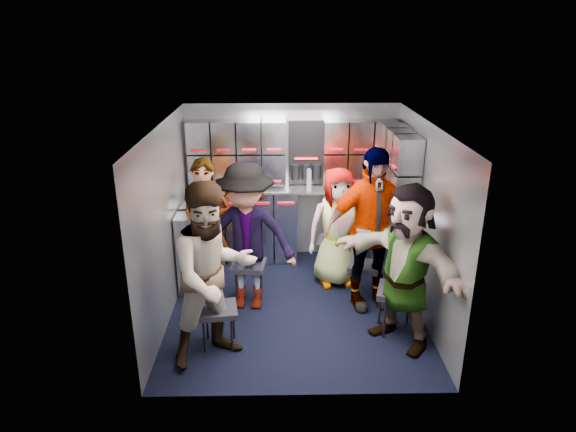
{
  "coord_description": "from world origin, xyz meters",
  "views": [
    {
      "loc": [
        -0.19,
        -5.16,
        3.08
      ],
      "look_at": [
        -0.08,
        0.35,
        0.99
      ],
      "focal_mm": 32.0,
      "sensor_mm": 36.0,
      "label": 1
    }
  ],
  "objects_px": {
    "jump_seat_mid_right": "(365,268)",
    "attendant_arc_e": "(406,266)",
    "attendant_arc_b": "(247,238)",
    "attendant_arc_d": "(370,229)",
    "jump_seat_center": "(335,244)",
    "jump_seat_near_right": "(398,294)",
    "attendant_arc_a": "(214,275)",
    "jump_seat_mid_left": "(249,267)",
    "attendant_arc_c": "(337,227)",
    "jump_seat_near_left": "(218,312)",
    "attendant_standing": "(206,226)"
  },
  "relations": [
    {
      "from": "jump_seat_mid_right",
      "to": "attendant_standing",
      "type": "height_order",
      "value": "attendant_standing"
    },
    {
      "from": "jump_seat_center",
      "to": "attendant_arc_e",
      "type": "xyz_separation_m",
      "value": [
        0.53,
        -1.46,
        0.41
      ]
    },
    {
      "from": "attendant_arc_a",
      "to": "attendant_arc_d",
      "type": "bearing_deg",
      "value": 0.18
    },
    {
      "from": "jump_seat_mid_right",
      "to": "attendant_arc_a",
      "type": "bearing_deg",
      "value": -144.35
    },
    {
      "from": "attendant_arc_a",
      "to": "attendant_arc_b",
      "type": "xyz_separation_m",
      "value": [
        0.25,
        0.96,
        -0.04
      ]
    },
    {
      "from": "jump_seat_near_right",
      "to": "jump_seat_mid_right",
      "type": "bearing_deg",
      "value": 106.98
    },
    {
      "from": "jump_seat_mid_left",
      "to": "attendant_arc_b",
      "type": "relative_size",
      "value": 0.27
    },
    {
      "from": "jump_seat_mid_left",
      "to": "jump_seat_center",
      "type": "bearing_deg",
      "value": 27.51
    },
    {
      "from": "jump_seat_center",
      "to": "jump_seat_mid_left",
      "type": "bearing_deg",
      "value": -152.49
    },
    {
      "from": "jump_seat_near_left",
      "to": "attendant_arc_d",
      "type": "distance_m",
      "value": 1.88
    },
    {
      "from": "attendant_standing",
      "to": "attendant_arc_a",
      "type": "distance_m",
      "value": 1.43
    },
    {
      "from": "jump_seat_center",
      "to": "attendant_arc_a",
      "type": "height_order",
      "value": "attendant_arc_a"
    },
    {
      "from": "attendant_arc_c",
      "to": "attendant_arc_e",
      "type": "bearing_deg",
      "value": -75.95
    },
    {
      "from": "jump_seat_near_right",
      "to": "attendant_arc_e",
      "type": "bearing_deg",
      "value": -90.0
    },
    {
      "from": "jump_seat_center",
      "to": "attendant_arc_d",
      "type": "bearing_deg",
      "value": -67.31
    },
    {
      "from": "attendant_standing",
      "to": "attendant_arc_c",
      "type": "relative_size",
      "value": 1.1
    },
    {
      "from": "jump_seat_near_right",
      "to": "attendant_arc_d",
      "type": "bearing_deg",
      "value": 111.92
    },
    {
      "from": "attendant_arc_e",
      "to": "attendant_standing",
      "type": "bearing_deg",
      "value": -158.86
    },
    {
      "from": "jump_seat_center",
      "to": "attendant_arc_e",
      "type": "bearing_deg",
      "value": -70.18
    },
    {
      "from": "jump_seat_near_left",
      "to": "jump_seat_center",
      "type": "bearing_deg",
      "value": 48.95
    },
    {
      "from": "jump_seat_mid_left",
      "to": "attendant_arc_c",
      "type": "relative_size",
      "value": 0.3
    },
    {
      "from": "jump_seat_near_left",
      "to": "attendant_arc_b",
      "type": "bearing_deg",
      "value": 72.14
    },
    {
      "from": "jump_seat_near_right",
      "to": "attendant_arc_c",
      "type": "relative_size",
      "value": 0.34
    },
    {
      "from": "jump_seat_near_right",
      "to": "attendant_arc_d",
      "type": "distance_m",
      "value": 0.79
    },
    {
      "from": "jump_seat_near_right",
      "to": "attendant_arc_b",
      "type": "relative_size",
      "value": 0.3
    },
    {
      "from": "attendant_arc_c",
      "to": "jump_seat_mid_left",
      "type": "bearing_deg",
      "value": -168.91
    },
    {
      "from": "jump_seat_center",
      "to": "attendant_arc_a",
      "type": "bearing_deg",
      "value": -127.89
    },
    {
      "from": "jump_seat_mid_right",
      "to": "attendant_arc_e",
      "type": "bearing_deg",
      "value": -76.17
    },
    {
      "from": "jump_seat_mid_right",
      "to": "jump_seat_center",
      "type": "bearing_deg",
      "value": 119.22
    },
    {
      "from": "attendant_arc_b",
      "to": "attendant_arc_d",
      "type": "distance_m",
      "value": 1.37
    },
    {
      "from": "attendant_arc_e",
      "to": "jump_seat_near_left",
      "type": "bearing_deg",
      "value": -128.16
    },
    {
      "from": "attendant_arc_a",
      "to": "jump_seat_mid_right",
      "type": "bearing_deg",
      "value": 4.63
    },
    {
      "from": "attendant_arc_a",
      "to": "attendant_arc_e",
      "type": "distance_m",
      "value": 1.86
    },
    {
      "from": "jump_seat_near_right",
      "to": "jump_seat_mid_left",
      "type": "bearing_deg",
      "value": 155.52
    },
    {
      "from": "jump_seat_center",
      "to": "attendant_arc_b",
      "type": "xyz_separation_m",
      "value": [
        -1.07,
        -0.74,
        0.41
      ]
    },
    {
      "from": "jump_seat_near_right",
      "to": "attendant_arc_c",
      "type": "height_order",
      "value": "attendant_arc_c"
    },
    {
      "from": "attendant_arc_d",
      "to": "attendant_arc_e",
      "type": "bearing_deg",
      "value": -87.12
    },
    {
      "from": "jump_seat_near_left",
      "to": "attendant_arc_d",
      "type": "relative_size",
      "value": 0.23
    },
    {
      "from": "jump_seat_near_left",
      "to": "attendant_arc_e",
      "type": "relative_size",
      "value": 0.26
    },
    {
      "from": "jump_seat_mid_left",
      "to": "attendant_arc_e",
      "type": "bearing_deg",
      "value": -29.62
    },
    {
      "from": "jump_seat_mid_right",
      "to": "attendant_arc_d",
      "type": "relative_size",
      "value": 0.24
    },
    {
      "from": "jump_seat_mid_left",
      "to": "attendant_arc_d",
      "type": "height_order",
      "value": "attendant_arc_d"
    },
    {
      "from": "jump_seat_near_right",
      "to": "attendant_arc_a",
      "type": "height_order",
      "value": "attendant_arc_a"
    },
    {
      "from": "attendant_arc_a",
      "to": "attendant_arc_e",
      "type": "relative_size",
      "value": 1.06
    },
    {
      "from": "jump_seat_near_right",
      "to": "attendant_arc_a",
      "type": "xyz_separation_m",
      "value": [
        -1.84,
        -0.41,
        0.46
      ]
    },
    {
      "from": "jump_seat_near_right",
      "to": "attendant_arc_a",
      "type": "relative_size",
      "value": 0.29
    },
    {
      "from": "jump_seat_center",
      "to": "attendant_arc_e",
      "type": "distance_m",
      "value": 1.6
    },
    {
      "from": "jump_seat_near_left",
      "to": "attendant_arc_b",
      "type": "relative_size",
      "value": 0.26
    },
    {
      "from": "jump_seat_near_left",
      "to": "attendant_arc_a",
      "type": "relative_size",
      "value": 0.24
    },
    {
      "from": "jump_seat_center",
      "to": "attendant_arc_d",
      "type": "height_order",
      "value": "attendant_arc_d"
    }
  ]
}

